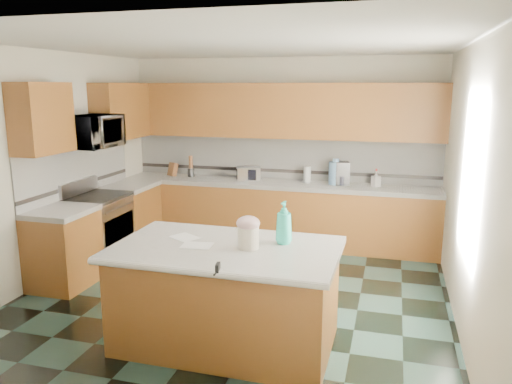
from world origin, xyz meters
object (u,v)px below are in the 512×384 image
(island_top, at_px, (226,249))
(knife_block, at_px, (173,170))
(island_base, at_px, (227,298))
(treat_jar, at_px, (248,237))
(soap_bottle_island, at_px, (284,223))
(toaster_oven, at_px, (248,174))
(coffee_maker, at_px, (342,173))

(island_top, relative_size, knife_block, 9.54)
(island_base, relative_size, treat_jar, 9.66)
(island_base, height_order, knife_block, knife_block)
(soap_bottle_island, bearing_deg, knife_block, 136.72)
(island_base, bearing_deg, treat_jar, -0.95)
(soap_bottle_island, bearing_deg, toaster_oven, 118.98)
(island_base, bearing_deg, soap_bottle_island, 24.79)
(soap_bottle_island, xyz_separation_m, toaster_oven, (-1.16, 2.84, -0.09))
(treat_jar, distance_m, knife_block, 3.71)
(island_top, height_order, toaster_oven, toaster_oven)
(treat_jar, distance_m, toaster_oven, 3.18)
(treat_jar, xyz_separation_m, soap_bottle_island, (0.26, 0.22, 0.09))
(island_top, xyz_separation_m, knife_block, (-1.91, 3.05, 0.13))
(island_top, bearing_deg, toaster_oven, 103.12)
(knife_block, bearing_deg, toaster_oven, 20.03)
(treat_jar, bearing_deg, island_base, 176.67)
(treat_jar, height_order, coffee_maker, coffee_maker)
(knife_block, relative_size, coffee_maker, 0.63)
(soap_bottle_island, relative_size, coffee_maker, 1.18)
(island_base, height_order, toaster_oven, toaster_oven)
(knife_block, height_order, coffee_maker, coffee_maker)
(knife_block, distance_m, coffee_maker, 2.59)
(island_base, bearing_deg, toaster_oven, 103.12)
(island_top, xyz_separation_m, soap_bottle_island, (0.47, 0.21, 0.22))
(treat_jar, relative_size, toaster_oven, 0.58)
(island_top, bearing_deg, soap_bottle_island, 24.79)
(island_base, distance_m, toaster_oven, 3.18)
(knife_block, bearing_deg, coffee_maker, 20.69)
(knife_block, bearing_deg, soap_bottle_island, -29.95)
(island_base, xyz_separation_m, island_top, (0.00, 0.00, 0.46))
(coffee_maker, bearing_deg, soap_bottle_island, -108.64)
(knife_block, distance_m, toaster_oven, 1.22)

